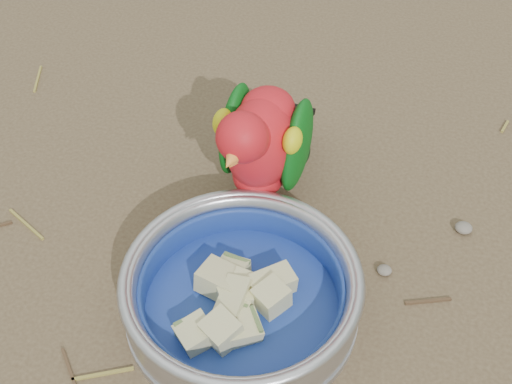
# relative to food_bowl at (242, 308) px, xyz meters

# --- Properties ---
(ground) EXTENTS (60.00, 60.00, 0.00)m
(ground) POSITION_rel_food_bowl_xyz_m (0.00, -0.05, -0.01)
(ground) COLOR brown
(food_bowl) EXTENTS (0.24, 0.24, 0.02)m
(food_bowl) POSITION_rel_food_bowl_xyz_m (0.00, 0.00, 0.00)
(food_bowl) COLOR #B2B2BA
(food_bowl) RESTS_ON ground
(bowl_wall) EXTENTS (0.24, 0.24, 0.04)m
(bowl_wall) POSITION_rel_food_bowl_xyz_m (0.00, 0.00, 0.03)
(bowl_wall) COLOR #B2B2BA
(bowl_wall) RESTS_ON food_bowl
(fruit_wedges) EXTENTS (0.14, 0.14, 0.03)m
(fruit_wedges) POSITION_rel_food_bowl_xyz_m (0.00, 0.00, 0.02)
(fruit_wedges) COLOR #C4BE86
(fruit_wedges) RESTS_ON food_bowl
(lory_parrot) EXTENTS (0.13, 0.22, 0.17)m
(lory_parrot) POSITION_rel_food_bowl_xyz_m (-0.01, 0.15, 0.08)
(lory_parrot) COLOR red
(lory_parrot) RESTS_ON ground
(ground_debris) EXTENTS (0.90, 0.80, 0.01)m
(ground_debris) POSITION_rel_food_bowl_xyz_m (0.02, 0.03, -0.01)
(ground_debris) COLOR olive
(ground_debris) RESTS_ON ground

